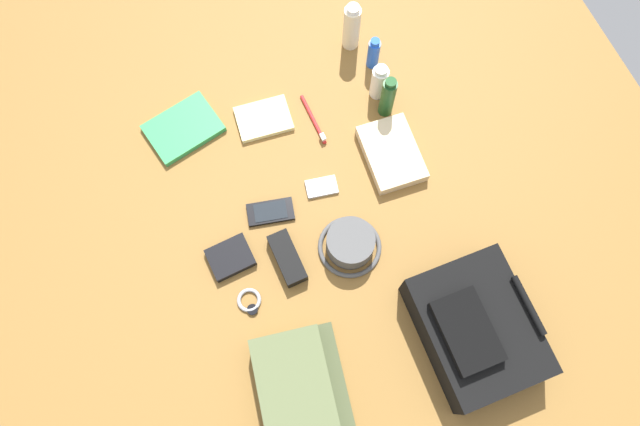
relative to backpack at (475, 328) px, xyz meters
The scene contains 17 objects.
ground_plane 0.48m from the backpack, 150.57° to the right, with size 2.64×2.02×0.02m, color brown.
backpack is the anchor object (origin of this frame).
toiletry_pouch 0.45m from the backpack, 91.80° to the right, with size 0.32×0.25×0.09m.
bucket_hat 0.37m from the backpack, 148.18° to the right, with size 0.17×0.17×0.08m.
lotion_bottle 0.89m from the backpack, behind, with size 0.05×0.05×0.16m.
deodorant_spray 0.81m from the backpack, behind, with size 0.03×0.03×0.11m.
toothpaste_tube 0.71m from the backpack, behind, with size 0.05×0.05×0.12m.
shampoo_bottle 0.65m from the backpack, behind, with size 0.04×0.04×0.16m.
paperback_novel 0.94m from the backpack, 148.36° to the right, with size 0.18×0.22×0.02m.
cell_phone 0.60m from the backpack, 143.66° to the right, with size 0.09×0.13×0.01m.
media_player 0.54m from the backpack, 158.05° to the right, with size 0.07×0.09×0.01m.
wristwatch 0.56m from the backpack, 119.48° to the right, with size 0.07×0.06×0.01m.
toothbrush 0.70m from the backpack, 168.10° to the right, with size 0.16×0.02×0.02m.
wallet 0.64m from the backpack, 129.02° to the right, with size 0.09×0.11×0.02m, color black.
notepad 0.80m from the backpack, 159.82° to the right, with size 0.11×0.15×0.02m, color beige.
folded_towel 0.51m from the backpack, behind, with size 0.20×0.14×0.04m, color beige.
sunglasses_case 0.49m from the backpack, 133.67° to the right, with size 0.14×0.06×0.04m, color black.
Camera 1 is at (0.43, -0.17, 1.44)m, focal length 31.88 mm.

